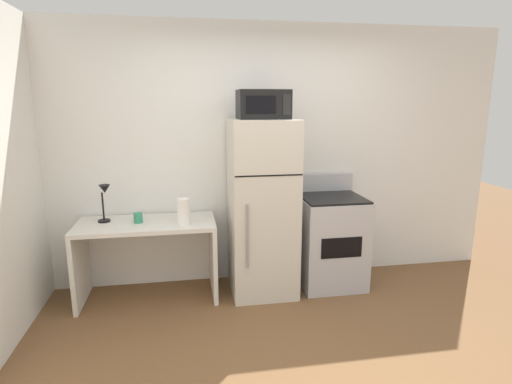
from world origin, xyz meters
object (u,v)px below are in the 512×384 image
(desk, at_px, (147,244))
(desk_lamp, at_px, (104,197))
(coffee_mug, at_px, (138,218))
(refrigerator, at_px, (262,208))
(oven_range, at_px, (330,240))
(microwave, at_px, (263,104))
(paper_towel_roll, at_px, (184,211))

(desk, relative_size, desk_lamp, 3.60)
(desk_lamp, distance_m, coffee_mug, 0.36)
(desk_lamp, relative_size, coffee_mug, 3.72)
(refrigerator, relative_size, oven_range, 1.53)
(coffee_mug, xyz_separation_m, refrigerator, (1.16, -0.02, 0.05))
(desk, distance_m, refrigerator, 1.14)
(desk, relative_size, microwave, 2.76)
(coffee_mug, xyz_separation_m, microwave, (1.16, -0.04, 1.02))
(coffee_mug, relative_size, refrigerator, 0.06)
(coffee_mug, distance_m, oven_range, 1.90)
(coffee_mug, bearing_deg, refrigerator, -0.78)
(desk_lamp, xyz_separation_m, oven_range, (2.17, -0.06, -0.52))
(microwave, relative_size, oven_range, 0.42)
(paper_towel_roll, bearing_deg, oven_range, 4.88)
(desk, xyz_separation_m, microwave, (1.09, -0.05, 1.29))
(microwave, xyz_separation_m, oven_range, (0.71, 0.04, -1.35))
(coffee_mug, bearing_deg, paper_towel_roll, -15.76)
(refrigerator, bearing_deg, microwave, -89.68)
(oven_range, bearing_deg, desk_lamp, 178.34)
(desk_lamp, distance_m, paper_towel_roll, 0.74)
(microwave, bearing_deg, oven_range, 3.56)
(microwave, bearing_deg, coffee_mug, 178.17)
(desk, bearing_deg, paper_towel_roll, -19.82)
(paper_towel_roll, relative_size, refrigerator, 0.14)
(desk_lamp, height_order, paper_towel_roll, desk_lamp)
(desk_lamp, relative_size, microwave, 0.77)
(desk, height_order, oven_range, oven_range)
(paper_towel_roll, bearing_deg, microwave, 6.14)
(desk, xyz_separation_m, oven_range, (1.80, -0.00, -0.07))
(coffee_mug, relative_size, microwave, 0.21)
(oven_range, bearing_deg, coffee_mug, -179.78)
(coffee_mug, distance_m, paper_towel_roll, 0.44)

